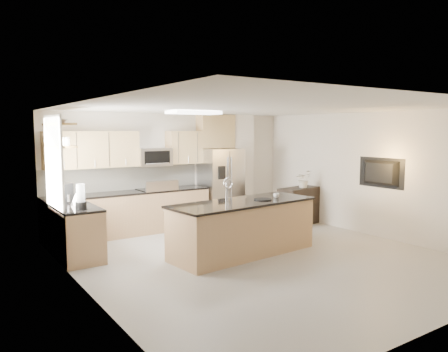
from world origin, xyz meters
TOP-DOWN VIEW (x-y plane):
  - floor at (0.00, 0.00)m, footprint 6.50×6.50m
  - ceiling at (0.00, 0.00)m, footprint 6.00×6.50m
  - wall_back at (0.00, 3.25)m, footprint 6.00×0.02m
  - wall_front at (0.00, -3.25)m, footprint 6.00×0.02m
  - wall_left at (-3.00, 0.00)m, footprint 0.02×6.50m
  - wall_right at (3.00, 0.00)m, footprint 0.02×6.50m
  - back_counter at (-1.23, 2.93)m, footprint 3.55×0.66m
  - left_counter at (-2.67, 1.85)m, footprint 0.66×1.50m
  - range at (-0.60, 2.92)m, footprint 0.76×0.64m
  - upper_cabinets at (-1.30, 3.09)m, footprint 3.50×0.33m
  - microwave at (-0.60, 3.04)m, footprint 0.76×0.40m
  - refrigerator at (1.06, 2.87)m, footprint 0.92×0.78m
  - partition_column at (1.82, 3.10)m, footprint 0.60×0.30m
  - window at (-2.98, 1.85)m, footprint 0.04×1.15m
  - shelf_lower at (-2.85, 1.95)m, footprint 0.30×1.20m
  - shelf_upper at (-2.85, 1.95)m, footprint 0.30×1.20m
  - ceiling_fixture at (-0.40, 1.60)m, footprint 1.00×0.50m
  - island at (-0.10, 0.38)m, footprint 2.85×1.24m
  - credenza at (2.45, 1.63)m, footprint 1.17×0.66m
  - cup at (0.65, 0.36)m, footprint 0.13×0.13m
  - platter at (0.29, 0.31)m, footprint 0.42×0.42m
  - blender at (-2.67, 1.39)m, footprint 0.18×0.18m
  - kettle at (-2.62, 1.85)m, footprint 0.20×0.20m
  - coffee_maker at (-2.69, 2.20)m, footprint 0.19×0.24m
  - bowl at (-2.85, 2.01)m, footprint 0.49×0.49m
  - flower_vase at (2.51, 1.56)m, footprint 0.63×0.57m
  - television at (2.91, -0.20)m, footprint 0.14×1.08m

SIDE VIEW (x-z plane):
  - floor at x=0.00m, z-range 0.00..0.00m
  - credenza at x=2.45m, z-range 0.00..0.88m
  - left_counter at x=-2.67m, z-range 0.00..0.92m
  - back_counter at x=-1.23m, z-range -0.25..1.19m
  - range at x=-0.60m, z-range -0.10..1.04m
  - island at x=-0.10m, z-range -0.21..1.17m
  - refrigerator at x=1.06m, z-range 0.00..1.78m
  - platter at x=0.29m, z-range 0.96..0.98m
  - cup at x=0.65m, z-range 0.96..1.04m
  - kettle at x=-2.62m, z-range 0.91..1.16m
  - coffee_maker at x=-2.69m, z-range 0.91..1.27m
  - blender at x=-2.67m, z-range 0.89..1.32m
  - flower_vase at x=2.51m, z-range 0.88..1.49m
  - wall_back at x=0.00m, z-range 0.00..2.60m
  - wall_front at x=0.00m, z-range 0.00..2.60m
  - wall_left at x=-3.00m, z-range 0.00..2.60m
  - wall_right at x=3.00m, z-range 0.00..2.60m
  - partition_column at x=1.82m, z-range 0.00..2.60m
  - television at x=2.91m, z-range 1.04..1.66m
  - microwave at x=-0.60m, z-range 1.43..1.83m
  - window at x=-2.98m, z-range 0.83..2.47m
  - upper_cabinets at x=-1.30m, z-range 1.45..2.20m
  - shelf_lower at x=-2.85m, z-range 1.93..1.97m
  - shelf_upper at x=-2.85m, z-range 2.30..2.34m
  - bowl at x=-2.85m, z-range 2.34..2.43m
  - ceiling_fixture at x=-0.40m, z-range 2.53..2.59m
  - ceiling at x=0.00m, z-range 2.59..2.61m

